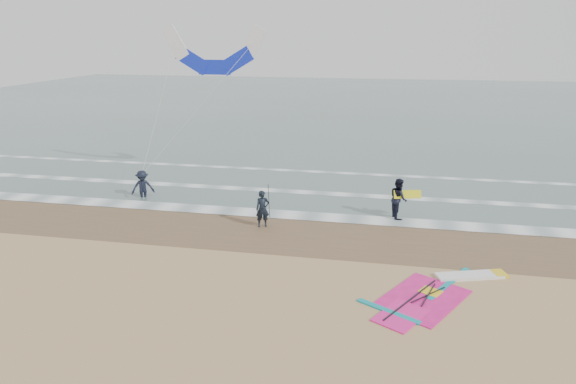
% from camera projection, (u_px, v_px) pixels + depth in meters
% --- Properties ---
extents(ground, '(120.00, 120.00, 0.00)m').
position_uv_depth(ground, '(305.00, 302.00, 16.89)').
color(ground, tan).
rests_on(ground, ground).
extents(sea_water, '(120.00, 80.00, 0.02)m').
position_uv_depth(sea_water, '(369.00, 106.00, 61.88)').
color(sea_water, '#47605E').
rests_on(sea_water, ground).
extents(wet_sand_band, '(120.00, 5.00, 0.01)m').
position_uv_depth(wet_sand_band, '(327.00, 235.00, 22.52)').
color(wet_sand_band, brown).
rests_on(wet_sand_band, ground).
extents(foam_waterline, '(120.00, 9.15, 0.02)m').
position_uv_depth(foam_waterline, '(337.00, 203.00, 26.67)').
color(foam_waterline, white).
rests_on(foam_waterline, ground).
extents(windsurf_rig, '(5.29, 5.01, 0.13)m').
position_uv_depth(windsurf_rig, '(437.00, 292.00, 17.49)').
color(windsurf_rig, white).
rests_on(windsurf_rig, ground).
extents(person_standing, '(0.73, 0.61, 1.71)m').
position_uv_depth(person_standing, '(263.00, 209.00, 23.27)').
color(person_standing, black).
rests_on(person_standing, ground).
extents(person_walking, '(0.99, 1.13, 1.95)m').
position_uv_depth(person_walking, '(398.00, 198.00, 24.35)').
color(person_walking, black).
rests_on(person_walking, ground).
extents(person_wading, '(1.39, 1.19, 1.86)m').
position_uv_depth(person_wading, '(142.00, 181.00, 27.36)').
color(person_wading, black).
rests_on(person_wading, ground).
extents(held_pole, '(0.17, 0.86, 1.82)m').
position_uv_depth(held_pole, '(269.00, 201.00, 23.09)').
color(held_pole, black).
rests_on(held_pole, ground).
extents(carried_kiteboard, '(1.30, 0.51, 0.39)m').
position_uv_depth(carried_kiteboard, '(408.00, 194.00, 24.10)').
color(carried_kiteboard, yellow).
rests_on(carried_kiteboard, ground).
extents(surf_kite, '(6.26, 4.45, 7.72)m').
position_uv_depth(surf_kite, '(214.00, 55.00, 29.05)').
color(surf_kite, white).
rests_on(surf_kite, ground).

